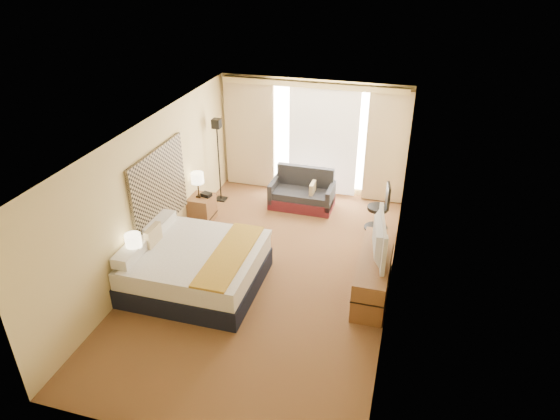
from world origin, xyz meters
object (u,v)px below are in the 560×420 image
(floor_lamp, at_px, (218,144))
(television, at_px, (374,237))
(nightstand_left, at_px, (141,277))
(media_dresser, at_px, (373,273))
(loveseat, at_px, (303,195))
(desk_chair, at_px, (380,209))
(lamp_left, at_px, (133,241))
(bed, at_px, (195,267))
(lamp_right, at_px, (197,178))
(nightstand_right, at_px, (202,209))

(floor_lamp, xyz_separation_m, television, (3.63, -2.44, -0.30))
(nightstand_left, bearing_deg, media_dresser, 15.84)
(loveseat, bearing_deg, desk_chair, -16.29)
(loveseat, height_order, lamp_left, lamp_left)
(nightstand_left, height_order, bed, bed)
(bed, relative_size, lamp_right, 3.89)
(nightstand_right, height_order, bed, bed)
(media_dresser, xyz_separation_m, bed, (-2.89, -0.65, 0.02))
(loveseat, bearing_deg, floor_lamp, -173.27)
(desk_chair, xyz_separation_m, lamp_right, (-3.63, -0.68, 0.53))
(nightstand_right, height_order, desk_chair, desk_chair)
(floor_lamp, bearing_deg, lamp_right, -92.95)
(media_dresser, relative_size, lamp_right, 3.33)
(media_dresser, height_order, lamp_left, lamp_left)
(floor_lamp, bearing_deg, lamp_left, -90.79)
(media_dresser, relative_size, loveseat, 1.31)
(nightstand_left, bearing_deg, bed, 26.31)
(lamp_left, xyz_separation_m, television, (3.68, 1.06, 0.06))
(loveseat, distance_m, lamp_right, 2.35)
(media_dresser, relative_size, floor_lamp, 0.95)
(television, bearing_deg, desk_chair, -7.33)
(media_dresser, bearing_deg, desk_chair, 92.95)
(media_dresser, distance_m, floor_lamp, 4.53)
(nightstand_left, distance_m, television, 3.88)
(television, bearing_deg, nightstand_left, 97.23)
(floor_lamp, distance_m, television, 4.38)
(bed, xyz_separation_m, lamp_right, (-0.84, 2.08, 0.59))
(bed, height_order, desk_chair, bed)
(floor_lamp, height_order, desk_chair, floor_lamp)
(loveseat, bearing_deg, nightstand_left, -116.09)
(nightstand_left, distance_m, loveseat, 4.13)
(nightstand_right, bearing_deg, lamp_right, -149.39)
(nightstand_right, relative_size, bed, 0.26)
(loveseat, distance_m, lamp_left, 4.20)
(floor_lamp, bearing_deg, media_dresser, -33.55)
(bed, bearing_deg, television, 13.02)
(nightstand_right, height_order, media_dresser, media_dresser)
(desk_chair, height_order, lamp_left, lamp_left)
(television, bearing_deg, lamp_left, 97.08)
(media_dresser, xyz_separation_m, floor_lamp, (-3.68, 2.44, 0.99))
(lamp_right, bearing_deg, floor_lamp, 87.05)
(lamp_left, bearing_deg, nightstand_left, -2.31)
(media_dresser, distance_m, lamp_right, 4.05)
(nightstand_right, height_order, television, television)
(desk_chair, relative_size, lamp_right, 1.83)
(nightstand_right, relative_size, television, 0.47)
(lamp_right, xyz_separation_m, television, (3.69, -1.42, 0.07))
(nightstand_left, bearing_deg, lamp_left, 177.69)
(nightstand_left, bearing_deg, loveseat, 63.16)
(bed, distance_m, television, 2.99)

